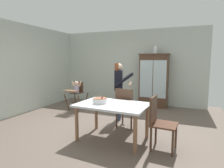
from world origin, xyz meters
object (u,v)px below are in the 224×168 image
object	(u,v)px
adult_person	(119,84)
birthday_cake	(100,101)
ceramic_vase	(155,50)
dining_table	(113,109)
dining_chair_far_side	(125,105)
china_cabinet	(154,80)
serving_bowl	(97,100)
high_chair_with_toddler	(76,90)
dining_chair_right_end	(159,119)

from	to	relation	value
adult_person	birthday_cake	bearing A→B (deg)	169.23
ceramic_vase	dining_table	bearing A→B (deg)	-96.04
dining_chair_far_side	china_cabinet	bearing A→B (deg)	-91.94
adult_person	dining_chair_far_side	xyz separation A→B (m)	(0.37, -0.60, -0.41)
china_cabinet	birthday_cake	world-z (taller)	china_cabinet
ceramic_vase	birthday_cake	bearing A→B (deg)	-100.52
adult_person	birthday_cake	size ratio (longest dim) A/B	5.47
serving_bowl	high_chair_with_toddler	bearing A→B (deg)	134.25
dining_chair_far_side	adult_person	bearing A→B (deg)	-54.10
china_cabinet	ceramic_vase	bearing A→B (deg)	7.83
ceramic_vase	dining_chair_right_end	world-z (taller)	ceramic_vase
ceramic_vase	dining_chair_right_end	distance (m)	3.48
dining_chair_far_side	dining_chair_right_end	xyz separation A→B (m)	(0.87, -0.75, 0.00)
dining_table	dining_chair_far_side	xyz separation A→B (m)	(0.05, 0.69, -0.09)
adult_person	dining_table	world-z (taller)	adult_person
adult_person	dining_chair_right_end	xyz separation A→B (m)	(1.24, -1.34, -0.41)
china_cabinet	adult_person	bearing A→B (deg)	-109.16
high_chair_with_toddler	dining_table	distance (m)	2.55
dining_chair_far_side	dining_chair_right_end	bearing A→B (deg)	143.41
birthday_cake	dining_chair_far_side	distance (m)	0.83
china_cabinet	dining_table	bearing A→B (deg)	-95.55
china_cabinet	birthday_cake	distance (m)	3.17
dining_table	birthday_cake	bearing A→B (deg)	-168.98
china_cabinet	serving_bowl	world-z (taller)	china_cabinet
china_cabinet	birthday_cake	size ratio (longest dim) A/B	6.54
adult_person	serving_bowl	bearing A→B (deg)	161.86
high_chair_with_toddler	china_cabinet	bearing A→B (deg)	35.50
adult_person	dining_table	bearing A→B (deg)	-179.56
dining_table	serving_bowl	size ratio (longest dim) A/B	8.11
dining_chair_right_end	serving_bowl	bearing A→B (deg)	86.48
china_cabinet	serving_bowl	distance (m)	3.03
high_chair_with_toddler	birthday_cake	size ratio (longest dim) A/B	3.39
adult_person	dining_table	distance (m)	1.36
high_chair_with_toddler	birthday_cake	xyz separation A→B (m)	(1.67, -1.72, 0.14)
dining_table	dining_chair_far_side	world-z (taller)	dining_chair_far_side
china_cabinet	dining_chair_right_end	xyz separation A→B (m)	(0.62, -3.13, -0.37)
china_cabinet	serving_bowl	bearing A→B (deg)	-103.57
birthday_cake	adult_person	bearing A→B (deg)	92.93
dining_table	serving_bowl	world-z (taller)	serving_bowl
high_chair_with_toddler	dining_table	bearing A→B (deg)	-37.67
high_chair_with_toddler	adult_person	bearing A→B (deg)	-10.40
dining_table	ceramic_vase	bearing A→B (deg)	83.96
adult_person	dining_table	xyz separation A→B (m)	(0.32, -1.28, -0.33)
china_cabinet	dining_chair_far_side	size ratio (longest dim) A/B	1.91
high_chair_with_toddler	dining_table	size ratio (longest dim) A/B	0.65
china_cabinet	dining_table	world-z (taller)	china_cabinet
high_chair_with_toddler	serving_bowl	distance (m)	2.17
adult_person	dining_chair_far_side	bearing A→B (deg)	-161.90
serving_bowl	ceramic_vase	bearing A→B (deg)	75.96
adult_person	birthday_cake	xyz separation A→B (m)	(0.07, -1.33, -0.17)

